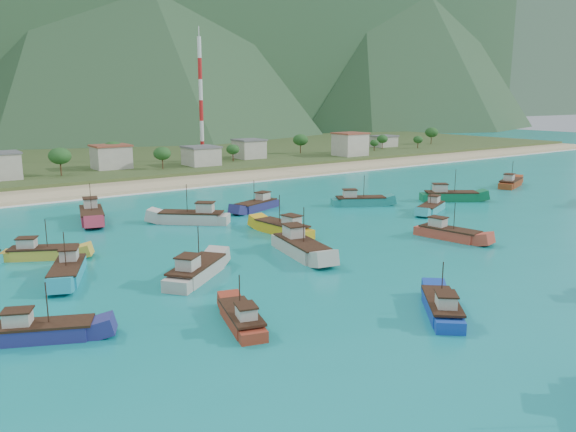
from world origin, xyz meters
TOP-DOWN VIEW (x-y plane):
  - ground at (0.00, 0.00)m, footprint 600.00×600.00m
  - beach at (0.00, 79.00)m, footprint 400.00×18.00m
  - land at (0.00, 140.00)m, footprint 400.00×110.00m
  - surf_line at (0.00, 69.50)m, footprint 400.00×2.50m
  - village at (5.61, 101.55)m, footprint 216.19×31.21m
  - vegetation at (-8.66, 103.42)m, footprint 276.06×26.17m
  - radio_tower at (27.54, 108.00)m, footprint 1.20×1.20m
  - boat_0 at (-25.85, 46.36)m, footprint 6.54×12.96m
  - boat_1 at (3.53, 37.88)m, footprint 11.20×6.67m
  - boat_2 at (-28.15, -9.48)m, footprint 5.02×9.39m
  - boat_6 at (-8.62, 7.25)m, footprint 5.94×12.91m
  - boat_7 at (69.78, 25.99)m, footprint 11.77×7.11m
  - boat_8 at (-25.28, 6.08)m, footprint 11.00×9.71m
  - boat_9 at (-38.54, 26.22)m, footprint 10.18×7.22m
  - boat_10 at (-37.94, 15.34)m, footprint 7.09×11.21m
  - boat_11 at (-11.99, 34.26)m, footprint 11.66×10.83m
  - boat_12 at (22.92, 29.51)m, footprint 11.27×8.22m
  - boat_14 at (-3.67, 18.62)m, footprint 4.58×11.56m
  - boat_16 at (-10.29, -18.91)m, footprint 8.61×9.31m
  - boat_19 at (29.61, 16.59)m, footprint 10.23×6.79m
  - boat_21 at (15.56, 1.15)m, footprint 5.03×10.87m
  - boat_23 at (42.23, 22.28)m, footprint 11.92×9.82m
  - boat_25 at (-44.68, -1.62)m, footprint 10.17×6.77m

SIDE VIEW (x-z plane):
  - ground at x=0.00m, z-range 0.00..0.00m
  - beach at x=0.00m, z-range -0.60..0.60m
  - land at x=0.00m, z-range -1.20..1.20m
  - surf_line at x=0.00m, z-range -0.04..0.04m
  - boat_2 at x=-28.15m, z-range -2.09..3.23m
  - boat_16 at x=-10.29m, z-range -2.24..3.56m
  - boat_25 at x=-44.68m, z-range -2.25..3.58m
  - boat_19 at x=29.61m, z-range -2.26..3.60m
  - boat_9 at x=-38.54m, z-range -2.26..3.62m
  - boat_21 at x=15.56m, z-range -2.36..3.82m
  - boat_1 at x=3.53m, z-range -2.42..3.94m
  - boat_10 at x=-37.94m, z-range -2.43..3.96m
  - boat_12 at x=22.92m, z-range -2.47..4.07m
  - boat_14 at x=-3.67m, z-range -2.51..4.14m
  - boat_7 at x=69.78m, z-range -2.52..4.17m
  - boat_8 at x=-25.28m, z-range -2.53..4.19m
  - boat_23 at x=42.23m, z-range -2.66..4.46m
  - boat_11 at x=-11.99m, z-range -2.71..4.57m
  - boat_6 at x=-8.62m, z-range -2.73..4.62m
  - boat_0 at x=-25.85m, z-range -2.73..4.62m
  - village at x=5.61m, z-range 1.01..8.49m
  - vegetation at x=-8.66m, z-range 0.82..9.38m
  - radio_tower at x=27.54m, z-range 1.60..39.76m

